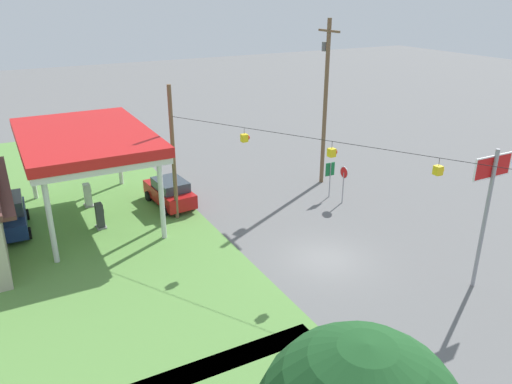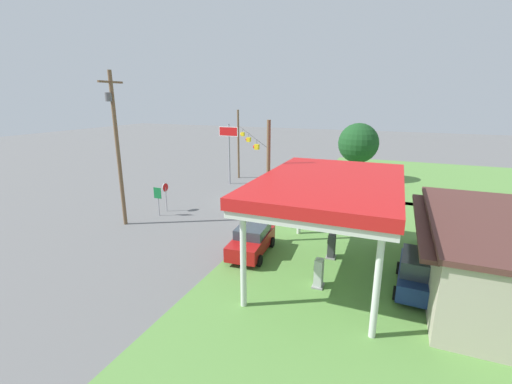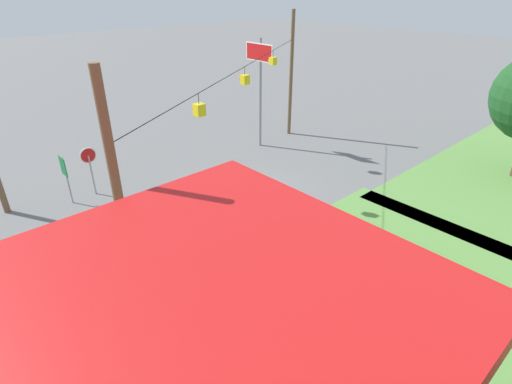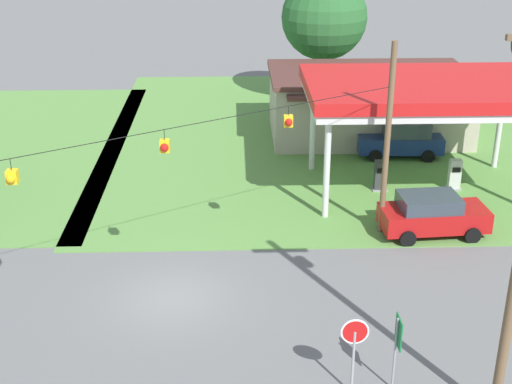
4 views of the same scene
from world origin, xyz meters
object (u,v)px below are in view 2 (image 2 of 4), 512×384
object	(u,v)px
fuel_pump_near	(331,247)
car_at_pumps_front	(252,240)
gas_station_store	(499,258)
stop_sign_overhead	(229,142)
route_sign	(158,196)
car_at_pumps_rear	(419,272)
tree_west_verge	(358,143)
gas_station_canopy	(330,187)
fuel_pump_far	(319,274)
utility_pole_main	(117,143)
stop_sign_roadside	(166,191)

from	to	relation	value
fuel_pump_near	car_at_pumps_front	world-z (taller)	car_at_pumps_front
gas_station_store	stop_sign_overhead	bearing A→B (deg)	-124.41
route_sign	stop_sign_overhead	bearing A→B (deg)	177.82
car_at_pumps_rear	tree_west_verge	distance (m)	24.54
gas_station_canopy	stop_sign_overhead	distance (m)	21.43
fuel_pump_far	utility_pole_main	bearing A→B (deg)	-102.08
fuel_pump_far	car_at_pumps_front	world-z (taller)	car_at_pumps_front
stop_sign_overhead	tree_west_verge	size ratio (longest dim) A/B	1.00
fuel_pump_near	car_at_pumps_front	xyz separation A→B (m)	(1.27, -4.67, 0.21)
route_sign	tree_west_verge	world-z (taller)	tree_west_verge
gas_station_canopy	utility_pole_main	distance (m)	15.84
car_at_pumps_rear	gas_station_store	bearing A→B (deg)	-67.71
stop_sign_overhead	fuel_pump_near	bearing A→B (deg)	44.32
utility_pole_main	fuel_pump_near	bearing A→B (deg)	90.76
gas_station_canopy	car_at_pumps_front	bearing A→B (deg)	-96.33
fuel_pump_far	stop_sign_overhead	bearing A→B (deg)	-141.96
fuel_pump_near	fuel_pump_far	size ratio (longest dim) A/B	1.00
car_at_pumps_front	gas_station_canopy	bearing A→B (deg)	79.26
fuel_pump_near	car_at_pumps_front	distance (m)	4.85
stop_sign_overhead	utility_pole_main	world-z (taller)	utility_pole_main
gas_station_store	route_sign	bearing A→B (deg)	-98.01
gas_station_store	car_at_pumps_front	xyz separation A→B (m)	(0.46, -12.80, -0.98)
fuel_pump_far	stop_sign_overhead	distance (m)	23.16
fuel_pump_near	stop_sign_overhead	size ratio (longest dim) A/B	0.23
fuel_pump_far	gas_station_store	bearing A→B (deg)	108.79
car_at_pumps_front	tree_west_verge	distance (m)	23.40
fuel_pump_far	stop_sign_overhead	xyz separation A→B (m)	(-17.96, -14.05, 4.02)
stop_sign_overhead	gas_station_canopy	bearing A→B (deg)	40.99
fuel_pump_far	stop_sign_roadside	xyz separation A→B (m)	(-7.21, -14.67, 1.09)
gas_station_store	utility_pole_main	size ratio (longest dim) A/B	1.01
gas_station_canopy	stop_sign_overhead	world-z (taller)	stop_sign_overhead
stop_sign_overhead	utility_pole_main	size ratio (longest dim) A/B	0.59
car_at_pumps_rear	tree_west_verge	xyz separation A→B (m)	(-23.63, -5.74, 3.35)
car_at_pumps_front	stop_sign_roadside	size ratio (longest dim) A/B	1.81
gas_station_canopy	fuel_pump_far	bearing A→B (deg)	-0.05
fuel_pump_far	tree_west_verge	world-z (taller)	tree_west_verge
route_sign	tree_west_verge	bearing A→B (deg)	145.03
stop_sign_overhead	car_at_pumps_front	bearing A→B (deg)	30.92
gas_station_canopy	stop_sign_overhead	size ratio (longest dim) A/B	1.63
gas_station_store	utility_pole_main	xyz separation A→B (m)	(-0.59, -23.83, 4.33)
car_at_pumps_rear	stop_sign_roadside	size ratio (longest dim) A/B	1.82
gas_station_canopy	stop_sign_roadside	size ratio (longest dim) A/B	4.36
route_sign	gas_station_canopy	bearing A→B (deg)	73.98
gas_station_canopy	gas_station_store	distance (m)	8.70
gas_station_store	route_sign	world-z (taller)	gas_station_store
car_at_pumps_front	utility_pole_main	xyz separation A→B (m)	(-1.06, -11.03, 5.31)
gas_station_canopy	route_sign	xyz separation A→B (m)	(-4.17, -14.51, -3.15)
gas_station_store	fuel_pump_near	size ratio (longest dim) A/B	7.41
gas_station_store	stop_sign_overhead	size ratio (longest dim) A/B	1.70
gas_station_canopy	car_at_pumps_rear	xyz separation A→B (m)	(0.24, 4.67, -3.85)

